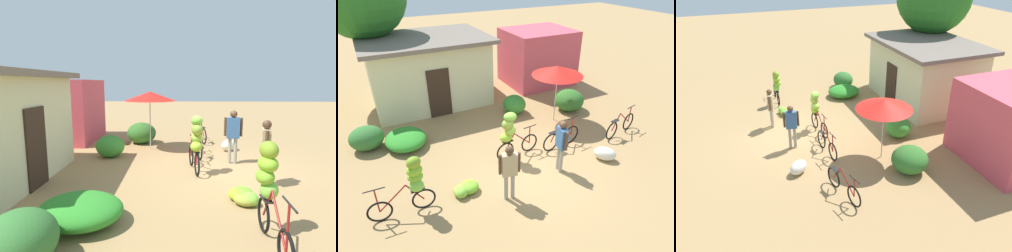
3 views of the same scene
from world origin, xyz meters
The scene contains 15 objects.
ground_plane centered at (0.00, 0.00, 0.00)m, with size 60.00×60.00×0.00m, color #A17E50.
shop_pink centered at (4.10, 6.43, 1.35)m, with size 3.20×2.80×2.70m, color #D04A5B.
hedge_bush_front_left centered at (-4.47, 3.61, 0.41)m, with size 1.14×1.02×0.82m, color #326C2E.
hedge_bush_front_right centered at (-3.27, 3.18, 0.27)m, with size 1.38×1.57×0.53m, color #2E8728.
hedge_bush_mid centered at (1.33, 3.74, 0.38)m, with size 0.94×1.00×0.77m, color #398D31.
hedge_bush_by_door centered at (3.54, 2.91, 0.45)m, with size 1.22×1.23×0.90m, color #306E29.
market_umbrella centered at (2.43, 2.43, 2.08)m, with size 1.94×1.94×2.25m.
bicycle_leftmost centered at (-3.63, -0.10, 0.95)m, with size 1.69×0.44×1.64m.
bicycle_near_pile centered at (-0.37, 0.86, 0.99)m, with size 1.61×0.43×1.68m.
bicycle_center_loaded centered at (1.51, 0.68, 0.36)m, with size 1.61×0.26×1.01m.
bicycle_by_shop centered at (3.96, 0.39, 0.37)m, with size 1.74×0.44×0.97m.
banana_pile_on_ground centered at (-2.25, -0.05, 0.14)m, with size 0.88×0.74×0.30m.
produce_sack centered at (2.32, -0.59, 0.22)m, with size 0.70×0.44×0.44m, color silver.
person_vendor centered at (0.66, -0.39, 1.06)m, with size 0.26×0.57×1.72m.
person_bystander centered at (-1.28, -0.79, 1.03)m, with size 0.56×0.29×1.68m.
Camera 1 is at (-7.92, 1.42, 2.59)m, focal length 29.14 mm.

